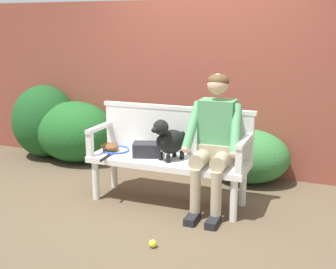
{
  "coord_description": "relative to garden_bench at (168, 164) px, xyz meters",
  "views": [
    {
      "loc": [
        1.55,
        -3.95,
        1.77
      ],
      "look_at": [
        0.0,
        0.0,
        0.72
      ],
      "focal_mm": 46.94,
      "sensor_mm": 36.0,
      "label": 1
    }
  ],
  "objects": [
    {
      "name": "tennis_ball",
      "position": [
        0.23,
        -0.94,
        -0.38
      ],
      "size": [
        0.07,
        0.07,
        0.07
      ],
      "primitive_type": "sphere",
      "color": "#CCDB33",
      "rests_on": "ground"
    },
    {
      "name": "baseball_glove",
      "position": [
        -0.68,
        0.03,
        0.11
      ],
      "size": [
        0.27,
        0.24,
        0.09
      ],
      "primitive_type": "ellipsoid",
      "rotation": [
        0.0,
        0.0,
        -0.38
      ],
      "color": "brown",
      "rests_on": "garden_bench"
    },
    {
      "name": "tennis_racket",
      "position": [
        -0.62,
        0.03,
        0.07
      ],
      "size": [
        0.32,
        0.57,
        0.03
      ],
      "color": "blue",
      "rests_on": "garden_bench"
    },
    {
      "name": "hedge_bush_mid_right",
      "position": [
        -1.68,
        0.88,
        -0.0
      ],
      "size": [
        1.12,
        0.87,
        0.81
      ],
      "primitive_type": "ellipsoid",
      "color": "#1E5B23",
      "rests_on": "ground"
    },
    {
      "name": "bench_backrest",
      "position": [
        0.0,
        0.23,
        0.32
      ],
      "size": [
        1.67,
        0.06,
        0.5
      ],
      "color": "white",
      "rests_on": "garden_bench"
    },
    {
      "name": "sports_bag",
      "position": [
        -0.23,
        -0.0,
        0.13
      ],
      "size": [
        0.33,
        0.28,
        0.14
      ],
      "primitive_type": "cube",
      "rotation": [
        0.0,
        0.0,
        0.33
      ],
      "color": "#232328",
      "rests_on": "garden_bench"
    },
    {
      "name": "ground_plane",
      "position": [
        0.0,
        0.0,
        -0.41
      ],
      "size": [
        40.0,
        40.0,
        0.0
      ],
      "primitive_type": "plane",
      "color": "brown"
    },
    {
      "name": "hedge_bush_far_right",
      "position": [
        -2.2,
        0.93,
        0.09
      ],
      "size": [
        0.88,
        0.85,
        1.0
      ],
      "primitive_type": "ellipsoid",
      "color": "#194C1E",
      "rests_on": "ground"
    },
    {
      "name": "brick_garden_fence",
      "position": [
        0.0,
        1.29,
        0.63
      ],
      "size": [
        8.0,
        0.3,
        2.08
      ],
      "primitive_type": "cube",
      "color": "brown",
      "rests_on": "ground"
    },
    {
      "name": "person_seated",
      "position": [
        0.48,
        -0.02,
        0.33
      ],
      "size": [
        0.56,
        0.66,
        1.34
      ],
      "color": "black",
      "rests_on": "ground"
    },
    {
      "name": "dog_on_bench",
      "position": [
        0.03,
        -0.05,
        0.28
      ],
      "size": [
        0.32,
        0.42,
        0.43
      ],
      "color": "black",
      "rests_on": "garden_bench"
    },
    {
      "name": "bench_armrest_left_end",
      "position": [
        -0.77,
        -0.09,
        0.27
      ],
      "size": [
        0.06,
        0.52,
        0.28
      ],
      "color": "white",
      "rests_on": "garden_bench"
    },
    {
      "name": "hedge_bush_far_left",
      "position": [
        0.64,
        0.92,
        -0.1
      ],
      "size": [
        0.95,
        0.73,
        0.62
      ],
      "primitive_type": "ellipsoid",
      "color": "#337538",
      "rests_on": "ground"
    },
    {
      "name": "bench_armrest_right_end",
      "position": [
        0.77,
        -0.09,
        0.27
      ],
      "size": [
        0.06,
        0.52,
        0.28
      ],
      "color": "white",
      "rests_on": "garden_bench"
    },
    {
      "name": "garden_bench",
      "position": [
        0.0,
        0.0,
        0.0
      ],
      "size": [
        1.63,
        0.52,
        0.47
      ],
      "color": "white",
      "rests_on": "ground"
    }
  ]
}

